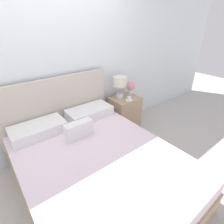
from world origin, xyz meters
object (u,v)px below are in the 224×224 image
Objects in this scene: table_lamp at (120,83)px; teacup at (129,99)px; bed at (95,165)px; nightstand at (124,113)px; flower_vase at (131,87)px.

table_lamp reaches higher than teacup.
bed is 1.35m from nightstand.
table_lamp reaches higher than flower_vase.
teacup is (-0.18, -0.16, -0.13)m from flower_vase.
teacup is at bearing -74.62° from table_lamp.
flower_vase is 0.28m from teacup.
flower_vase reaches higher than nightstand.
flower_vase is 2.09× the size of teacup.
flower_vase is (1.29, 0.77, 0.49)m from bed.
bed reaches higher than nightstand.
teacup is at bearing 28.85° from bed.
nightstand is at bearing -166.64° from flower_vase.
bed is 8.31× the size of flower_vase.
table_lamp is at bearing 175.09° from flower_vase.
flower_vase is at bearing -4.91° from table_lamp.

